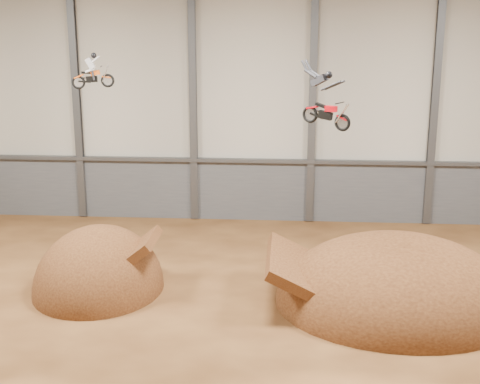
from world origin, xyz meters
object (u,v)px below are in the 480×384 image
landing_ramp (395,304)px  fmx_rider_b (326,96)px  takeoff_ramp (100,289)px  fmx_rider_a (93,69)px

landing_ramp → fmx_rider_b: (-3.21, -1.19, 8.71)m
takeoff_ramp → fmx_rider_b: bearing=-11.0°
takeoff_ramp → fmx_rider_b: fmx_rider_b is taller
fmx_rider_a → fmx_rider_b: bearing=-30.8°
takeoff_ramp → fmx_rider_a: size_ratio=3.56×
landing_ramp → fmx_rider_a: bearing=168.3°
fmx_rider_b → landing_ramp: bearing=51.8°
landing_ramp → fmx_rider_a: (-13.02, 2.70, 9.33)m
takeoff_ramp → landing_ramp: bearing=-3.0°
fmx_rider_b → fmx_rider_a: bearing=-170.0°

